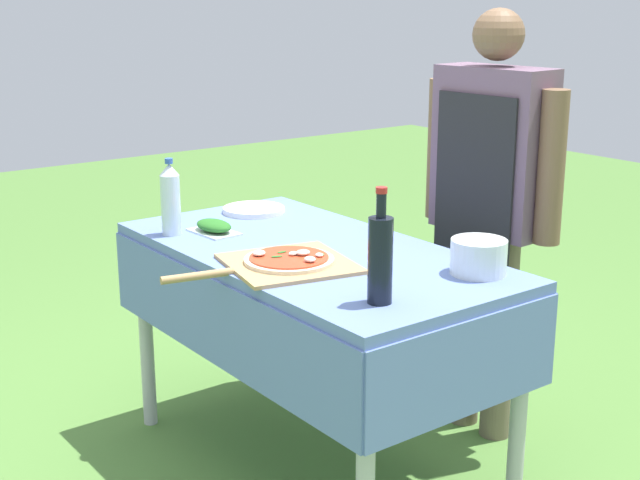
{
  "coord_description": "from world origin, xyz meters",
  "views": [
    {
      "loc": [
        2.24,
        -1.66,
        1.6
      ],
      "look_at": [
        0.04,
        0.0,
        0.83
      ],
      "focal_mm": 50.0,
      "sensor_mm": 36.0,
      "label": 1
    }
  ],
  "objects_px": {
    "person_cook": "(490,193)",
    "plate_stack": "(254,210)",
    "prep_table": "(312,280)",
    "water_bottle": "(170,199)",
    "oil_bottle": "(380,257)",
    "herb_container": "(214,227)",
    "mixing_tub": "(479,257)",
    "pizza_on_peel": "(285,262)"
  },
  "relations": [
    {
      "from": "water_bottle",
      "to": "plate_stack",
      "type": "xyz_separation_m",
      "value": [
        -0.1,
        0.4,
        -0.12
      ]
    },
    {
      "from": "oil_bottle",
      "to": "water_bottle",
      "type": "relative_size",
      "value": 1.19
    },
    {
      "from": "prep_table",
      "to": "water_bottle",
      "type": "bearing_deg",
      "value": -147.9
    },
    {
      "from": "prep_table",
      "to": "water_bottle",
      "type": "height_order",
      "value": "water_bottle"
    },
    {
      "from": "prep_table",
      "to": "oil_bottle",
      "type": "relative_size",
      "value": 4.46
    },
    {
      "from": "prep_table",
      "to": "oil_bottle",
      "type": "bearing_deg",
      "value": -17.44
    },
    {
      "from": "prep_table",
      "to": "pizza_on_peel",
      "type": "distance_m",
      "value": 0.24
    },
    {
      "from": "mixing_tub",
      "to": "oil_bottle",
      "type": "bearing_deg",
      "value": -87.32
    },
    {
      "from": "water_bottle",
      "to": "herb_container",
      "type": "height_order",
      "value": "water_bottle"
    },
    {
      "from": "herb_container",
      "to": "plate_stack",
      "type": "height_order",
      "value": "herb_container"
    },
    {
      "from": "person_cook",
      "to": "plate_stack",
      "type": "relative_size",
      "value": 6.56
    },
    {
      "from": "pizza_on_peel",
      "to": "herb_container",
      "type": "distance_m",
      "value": 0.47
    },
    {
      "from": "prep_table",
      "to": "herb_container",
      "type": "bearing_deg",
      "value": -157.79
    },
    {
      "from": "person_cook",
      "to": "water_bottle",
      "type": "distance_m",
      "value": 1.12
    },
    {
      "from": "water_bottle",
      "to": "mixing_tub",
      "type": "relative_size",
      "value": 1.59
    },
    {
      "from": "person_cook",
      "to": "oil_bottle",
      "type": "bearing_deg",
      "value": 110.83
    },
    {
      "from": "prep_table",
      "to": "plate_stack",
      "type": "height_order",
      "value": "plate_stack"
    },
    {
      "from": "water_bottle",
      "to": "mixing_tub",
      "type": "distance_m",
      "value": 1.08
    },
    {
      "from": "person_cook",
      "to": "mixing_tub",
      "type": "distance_m",
      "value": 0.58
    },
    {
      "from": "herb_container",
      "to": "mixing_tub",
      "type": "relative_size",
      "value": 1.15
    },
    {
      "from": "mixing_tub",
      "to": "plate_stack",
      "type": "distance_m",
      "value": 1.06
    },
    {
      "from": "pizza_on_peel",
      "to": "water_bottle",
      "type": "xyz_separation_m",
      "value": [
        -0.54,
        -0.1,
        0.11
      ]
    },
    {
      "from": "person_cook",
      "to": "prep_table",
      "type": "bearing_deg",
      "value": 74.48
    },
    {
      "from": "water_bottle",
      "to": "plate_stack",
      "type": "bearing_deg",
      "value": 103.87
    },
    {
      "from": "herb_container",
      "to": "plate_stack",
      "type": "relative_size",
      "value": 0.82
    },
    {
      "from": "person_cook",
      "to": "mixing_tub",
      "type": "xyz_separation_m",
      "value": [
        0.37,
        -0.44,
        -0.07
      ]
    },
    {
      "from": "water_bottle",
      "to": "prep_table",
      "type": "bearing_deg",
      "value": 32.1
    },
    {
      "from": "pizza_on_peel",
      "to": "mixing_tub",
      "type": "relative_size",
      "value": 3.64
    },
    {
      "from": "pizza_on_peel",
      "to": "plate_stack",
      "type": "xyz_separation_m",
      "value": [
        -0.64,
        0.3,
        -0.0
      ]
    },
    {
      "from": "herb_container",
      "to": "mixing_tub",
      "type": "bearing_deg",
      "value": 23.81
    },
    {
      "from": "prep_table",
      "to": "oil_bottle",
      "type": "distance_m",
      "value": 0.6
    },
    {
      "from": "mixing_tub",
      "to": "plate_stack",
      "type": "height_order",
      "value": "mixing_tub"
    },
    {
      "from": "prep_table",
      "to": "person_cook",
      "type": "distance_m",
      "value": 0.73
    },
    {
      "from": "pizza_on_peel",
      "to": "water_bottle",
      "type": "height_order",
      "value": "water_bottle"
    },
    {
      "from": "plate_stack",
      "to": "oil_bottle",
      "type": "bearing_deg",
      "value": -15.13
    },
    {
      "from": "plate_stack",
      "to": "mixing_tub",
      "type": "bearing_deg",
      "value": 6.16
    },
    {
      "from": "prep_table",
      "to": "person_cook",
      "type": "height_order",
      "value": "person_cook"
    },
    {
      "from": "oil_bottle",
      "to": "plate_stack",
      "type": "height_order",
      "value": "oil_bottle"
    },
    {
      "from": "prep_table",
      "to": "pizza_on_peel",
      "type": "height_order",
      "value": "pizza_on_peel"
    },
    {
      "from": "mixing_tub",
      "to": "plate_stack",
      "type": "relative_size",
      "value": 0.71
    },
    {
      "from": "person_cook",
      "to": "plate_stack",
      "type": "height_order",
      "value": "person_cook"
    },
    {
      "from": "oil_bottle",
      "to": "herb_container",
      "type": "bearing_deg",
      "value": 179.1
    }
  ]
}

